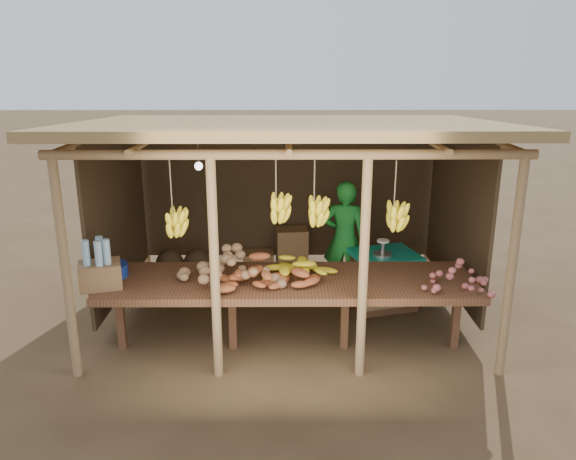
{
  "coord_description": "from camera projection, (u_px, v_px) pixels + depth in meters",
  "views": [
    {
      "loc": [
        -0.04,
        -6.44,
        2.99
      ],
      "look_at": [
        0.0,
        0.0,
        1.05
      ],
      "focal_mm": 35.0,
      "sensor_mm": 36.0,
      "label": 1
    }
  ],
  "objects": [
    {
      "name": "bottle_box",
      "position": [
        100.0,
        269.0,
        5.63
      ],
      "size": [
        0.48,
        0.43,
        0.51
      ],
      "color": "brown",
      "rests_on": "counter"
    },
    {
      "name": "stall_structure",
      "position": [
        287.0,
        159.0,
        6.42
      ],
      "size": [
        4.7,
        3.5,
        2.43
      ],
      "color": "#A17C53",
      "rests_on": "ground"
    },
    {
      "name": "burlap_sacks",
      "position": [
        184.0,
        265.0,
        7.86
      ],
      "size": [
        0.81,
        0.42,
        0.57
      ],
      "color": "#43321F",
      "rests_on": "ground"
    },
    {
      "name": "carton_stack",
      "position": [
        281.0,
        256.0,
        8.05
      ],
      "size": [
        0.94,
        0.38,
        0.7
      ],
      "color": "brown",
      "rests_on": "ground"
    },
    {
      "name": "banana_pile",
      "position": [
        299.0,
        261.0,
        5.9
      ],
      "size": [
        0.72,
        0.52,
        0.35
      ],
      "primitive_type": null,
      "rotation": [
        0.0,
        0.0,
        -0.2
      ],
      "color": "yellow",
      "rests_on": "counter"
    },
    {
      "name": "potato_heap",
      "position": [
        230.0,
        265.0,
        5.75
      ],
      "size": [
        1.15,
        0.81,
        0.37
      ],
      "primitive_type": null,
      "rotation": [
        0.0,
        0.0,
        0.17
      ],
      "color": "#936C4C",
      "rests_on": "counter"
    },
    {
      "name": "counter",
      "position": [
        289.0,
        284.0,
        5.91
      ],
      "size": [
        3.9,
        1.05,
        0.8
      ],
      "color": "brown",
      "rests_on": "ground"
    },
    {
      "name": "sweet_potato_heap",
      "position": [
        270.0,
        267.0,
        5.71
      ],
      "size": [
        1.05,
        0.76,
        0.36
      ],
      "primitive_type": null,
      "rotation": [
        0.0,
        0.0,
        -0.22
      ],
      "color": "#A7502A",
      "rests_on": "counter"
    },
    {
      "name": "tomato_basin",
      "position": [
        109.0,
        269.0,
        5.93
      ],
      "size": [
        0.38,
        0.38,
        0.2
      ],
      "rotation": [
        0.0,
        0.0,
        -0.35
      ],
      "color": "navy",
      "rests_on": "counter"
    },
    {
      "name": "vendor",
      "position": [
        344.0,
        239.0,
        7.29
      ],
      "size": [
        0.63,
        0.49,
        1.55
      ],
      "primitive_type": "imported",
      "rotation": [
        0.0,
        0.0,
        2.91
      ],
      "color": "#1B7C29",
      "rests_on": "ground"
    },
    {
      "name": "ground",
      "position": [
        288.0,
        310.0,
        7.03
      ],
      "size": [
        60.0,
        60.0,
        0.0
      ],
      "primitive_type": "plane",
      "color": "brown",
      "rests_on": "ground"
    },
    {
      "name": "onion_heap",
      "position": [
        456.0,
        273.0,
        5.55
      ],
      "size": [
        0.84,
        0.66,
        0.35
      ],
      "primitive_type": null,
      "rotation": [
        0.0,
        0.0,
        -0.34
      ],
      "color": "#B25757",
      "rests_on": "counter"
    },
    {
      "name": "tarp_crate",
      "position": [
        384.0,
        278.0,
        7.06
      ],
      "size": [
        0.92,
        0.84,
        0.92
      ],
      "color": "brown",
      "rests_on": "ground"
    }
  ]
}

